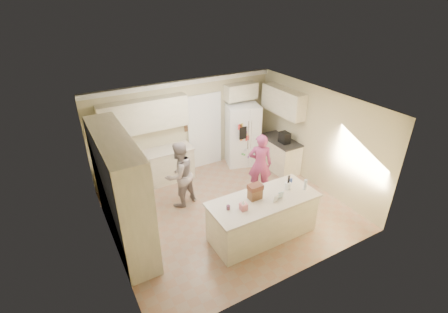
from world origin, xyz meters
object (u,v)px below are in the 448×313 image
refrigerator (242,135)px  teen_boy (180,175)px  teen_girl (260,164)px  utensil_crock (288,186)px  dollhouse_body (255,194)px  coffee_maker (285,138)px  tissue_box (243,207)px  island_base (262,218)px

refrigerator → teen_boy: bearing=-139.6°
teen_girl → utensil_crock: bearing=111.5°
utensil_crock → teen_girl: 1.38m
utensil_crock → teen_girl: bearing=79.6°
teen_boy → teen_girl: (1.94, -0.50, -0.01)m
dollhouse_body → teen_boy: 2.01m
teen_girl → coffee_maker: bearing=-124.4°
tissue_box → dollhouse_body: dollhouse_body is taller
refrigerator → teen_girl: (-0.45, -1.54, -0.10)m
coffee_maker → teen_girl: bearing=-156.3°
island_base → tissue_box: tissue_box is taller
island_base → dollhouse_body: bearing=146.3°
island_base → teen_boy: teen_boy is taller
utensil_crock → teen_boy: 2.51m
coffee_maker → dollhouse_body: bearing=-140.7°
refrigerator → utensil_crock: bearing=-86.8°
coffee_maker → teen_girl: (-1.15, -0.51, -0.27)m
refrigerator → utensil_crock: size_ratio=12.00×
tissue_box → teen_boy: 2.06m
island_base → teen_boy: (-1.05, 1.89, 0.37)m
coffee_maker → island_base: 2.87m
teen_boy → teen_girl: 2.00m
tissue_box → teen_girl: bearing=45.9°
coffee_maker → teen_boy: teen_boy is taller
dollhouse_body → teen_girl: 1.68m
coffee_maker → teen_boy: (-3.10, -0.01, -0.26)m
dollhouse_body → coffee_maker: bearing=39.3°
teen_girl → tissue_box: bearing=77.8°
refrigerator → tissue_box: 3.58m
island_base → utensil_crock: bearing=4.4°
refrigerator → teen_boy: 2.61m
dollhouse_body → teen_girl: teen_girl is taller
dollhouse_body → teen_girl: bearing=51.0°
refrigerator → tissue_box: size_ratio=12.86×
island_base → dollhouse_body: (-0.15, 0.10, 0.60)m
refrigerator → island_base: size_ratio=0.82×
dollhouse_body → teen_boy: bearing=116.6°
teen_girl → teen_boy: bearing=17.6°
refrigerator → teen_girl: bearing=-89.5°
refrigerator → coffee_maker: (0.70, -1.03, 0.17)m
coffee_maker → utensil_crock: bearing=-127.1°
refrigerator → coffee_maker: refrigerator is taller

